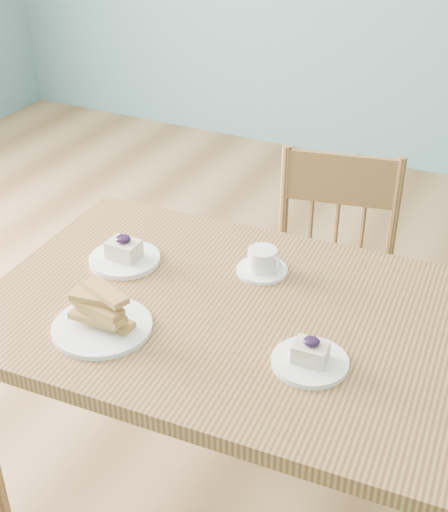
% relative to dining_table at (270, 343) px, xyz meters
% --- Properties ---
extents(room, '(5.01, 5.01, 2.71)m').
position_rel_dining_table_xyz_m(room, '(-0.36, 0.09, 0.70)').
color(room, '#977146').
rests_on(room, ground).
extents(dining_table, '(1.40, 0.85, 0.72)m').
position_rel_dining_table_xyz_m(dining_table, '(0.00, 0.00, 0.00)').
color(dining_table, olive).
rests_on(dining_table, ground).
extents(dining_chair, '(0.45, 0.44, 0.84)m').
position_rel_dining_table_xyz_m(dining_chair, '(-0.05, 0.60, -0.22)').
color(dining_chair, olive).
rests_on(dining_chair, ground).
extents(cheesecake_plate_near, '(0.16, 0.16, 0.07)m').
position_rel_dining_table_xyz_m(cheesecake_plate_near, '(0.14, -0.11, 0.09)').
color(cheesecake_plate_near, white).
rests_on(cheesecake_plate_near, dining_table).
extents(cheesecake_plate_far, '(0.18, 0.18, 0.08)m').
position_rel_dining_table_xyz_m(cheesecake_plate_far, '(-0.43, 0.06, 0.09)').
color(cheesecake_plate_far, white).
rests_on(cheesecake_plate_far, dining_table).
extents(coffee_cup, '(0.13, 0.13, 0.06)m').
position_rel_dining_table_xyz_m(coffee_cup, '(-0.10, 0.17, 0.10)').
color(coffee_cup, white).
rests_on(coffee_cup, dining_table).
extents(biscotti_plate, '(0.22, 0.22, 0.10)m').
position_rel_dining_table_xyz_m(biscotti_plate, '(-0.32, -0.21, 0.11)').
color(biscotti_plate, white).
rests_on(biscotti_plate, dining_table).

